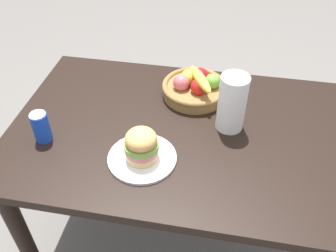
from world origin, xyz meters
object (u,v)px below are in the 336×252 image
Objects in this scene: soda_can at (41,127)px; paper_towel_roll at (232,103)px; plate at (142,158)px; fruit_basket at (195,87)px; sandwich at (141,145)px.

paper_towel_roll reaches higher than soda_can.
plate is at bearing -141.34° from paper_towel_roll.
plate is at bearing -5.24° from soda_can.
paper_towel_roll is (0.16, -0.18, 0.07)m from fruit_basket.
soda_can is at bearing 174.76° from sandwich.
soda_can reaches higher than plate.
fruit_basket is at bearing 71.74° from plate.
sandwich is at bearing -108.26° from fruit_basket.
sandwich is 0.45m from fruit_basket.
fruit_basket is (0.54, 0.39, -0.01)m from soda_can.
soda_can is at bearing -163.73° from paper_towel_roll.
paper_towel_roll reaches higher than plate.
paper_towel_roll is (0.30, 0.24, 0.04)m from sandwich.
sandwich is at bearing -5.24° from soda_can.
sandwich is at bearing -141.34° from paper_towel_roll.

